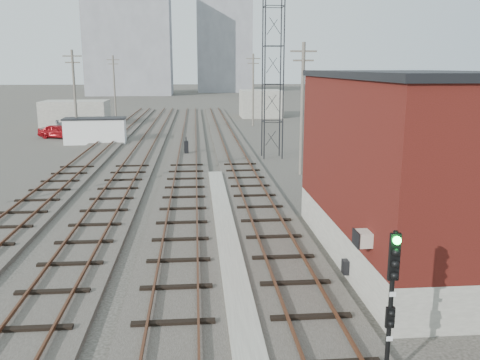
{
  "coord_description": "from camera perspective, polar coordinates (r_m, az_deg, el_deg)",
  "views": [
    {
      "loc": [
        -0.74,
        -6.37,
        7.38
      ],
      "look_at": [
        1.26,
        16.73,
        2.2
      ],
      "focal_mm": 38.0,
      "sensor_mm": 36.0,
      "label": 1
    }
  ],
  "objects": [
    {
      "name": "utility_pole_right_a",
      "position": [
        35.22,
        7.0,
        8.29
      ],
      "size": [
        1.8,
        0.24,
        9.0
      ],
      "color": "#595147",
      "rests_on": "ground"
    },
    {
      "name": "utility_pole_right_b",
      "position": [
        64.83,
        1.49,
        10.29
      ],
      "size": [
        1.8,
        0.24,
        9.0
      ],
      "color": "#595147",
      "rests_on": "ground"
    },
    {
      "name": "platform_curb",
      "position": [
        21.66,
        -1.39,
        -6.97
      ],
      "size": [
        0.9,
        28.0,
        0.26
      ],
      "primitive_type": "cube",
      "color": "gray",
      "rests_on": "ground"
    },
    {
      "name": "apartment_right",
      "position": [
        156.72,
        -1.81,
        14.63
      ],
      "size": [
        16.0,
        12.0,
        26.0
      ],
      "primitive_type": "cube",
      "color": "gray",
      "rests_on": "ground"
    },
    {
      "name": "apartment_left",
      "position": [
        142.63,
        -12.35,
        15.36
      ],
      "size": [
        22.0,
        14.0,
        30.0
      ],
      "primitive_type": "cube",
      "color": "gray",
      "rests_on": "ground"
    },
    {
      "name": "track_mid_right",
      "position": [
        45.96,
        -5.85,
        3.41
      ],
      "size": [
        3.2,
        90.0,
        0.39
      ],
      "color": "#332D28",
      "rests_on": "ground"
    },
    {
      "name": "track_left",
      "position": [
        46.78,
        -15.71,
        3.17
      ],
      "size": [
        3.2,
        90.0,
        0.39
      ],
      "color": "#332D28",
      "rests_on": "ground"
    },
    {
      "name": "site_trailer",
      "position": [
        52.17,
        -15.94,
        5.37
      ],
      "size": [
        6.12,
        2.96,
        2.51
      ],
      "rotation": [
        0.0,
        0.0,
        0.06
      ],
      "color": "white",
      "rests_on": "ground"
    },
    {
      "name": "car_silver",
      "position": [
        60.63,
        -16.53,
        5.67
      ],
      "size": [
        3.84,
        1.42,
        1.26
      ],
      "primitive_type": "imported",
      "rotation": [
        0.0,
        0.0,
        1.59
      ],
      "color": "#A1A4A9",
      "rests_on": "ground"
    },
    {
      "name": "lattice_tower",
      "position": [
        41.84,
        3.72,
        12.72
      ],
      "size": [
        1.6,
        1.6,
        15.0
      ],
      "color": "black",
      "rests_on": "ground"
    },
    {
      "name": "signal_mast",
      "position": [
        12.56,
        16.66,
        -12.46
      ],
      "size": [
        0.4,
        0.4,
        3.76
      ],
      "color": "gray",
      "rests_on": "ground"
    },
    {
      "name": "brick_building",
      "position": [
        20.48,
        18.88,
        1.36
      ],
      "size": [
        6.54,
        12.2,
        7.22
      ],
      "color": "gray",
      "rests_on": "ground"
    },
    {
      "name": "shed_left",
      "position": [
        68.35,
        -17.98,
        7.12
      ],
      "size": [
        8.0,
        5.0,
        3.2
      ],
      "primitive_type": "cube",
      "color": "gray",
      "rests_on": "ground"
    },
    {
      "name": "car_red",
      "position": [
        57.19,
        -19.71,
        5.17
      ],
      "size": [
        4.6,
        3.01,
        1.46
      ],
      "primitive_type": "imported",
      "rotation": [
        0.0,
        0.0,
        1.24
      ],
      "color": "maroon",
      "rests_on": "ground"
    },
    {
      "name": "utility_pole_left_c",
      "position": [
        77.31,
        -13.93,
        10.31
      ],
      "size": [
        1.8,
        0.24,
        9.0
      ],
      "color": "#595147",
      "rests_on": "ground"
    },
    {
      "name": "track_right",
      "position": [
        46.07,
        -0.86,
        3.5
      ],
      "size": [
        3.2,
        90.0,
        0.39
      ],
      "color": "#332D28",
      "rests_on": "ground"
    },
    {
      "name": "shed_right",
      "position": [
        77.18,
        2.33,
        8.57
      ],
      "size": [
        6.0,
        6.0,
        4.0
      ],
      "primitive_type": "cube",
      "color": "gray",
      "rests_on": "ground"
    },
    {
      "name": "utility_pole_left_b",
      "position": [
        52.76,
        -18.06,
        9.17
      ],
      "size": [
        1.8,
        0.24,
        9.0
      ],
      "color": "#595147",
      "rests_on": "ground"
    },
    {
      "name": "ground",
      "position": [
        66.79,
        -4.31,
        6.2
      ],
      "size": [
        320.0,
        320.0,
        0.0
      ],
      "primitive_type": "plane",
      "color": "#282621",
      "rests_on": "ground"
    },
    {
      "name": "car_grey",
      "position": [
        63.55,
        -17.98,
        5.89
      ],
      "size": [
        4.64,
        2.46,
        1.28
      ],
      "primitive_type": "imported",
      "rotation": [
        0.0,
        0.0,
        1.73
      ],
      "color": "slate",
      "rests_on": "ground"
    },
    {
      "name": "switch_stand",
      "position": [
        43.43,
        -6.06,
        3.67
      ],
      "size": [
        0.38,
        0.38,
        1.49
      ],
      "rotation": [
        0.0,
        0.0,
        0.11
      ],
      "color": "black",
      "rests_on": "ground"
    },
    {
      "name": "track_mid_left",
      "position": [
        46.2,
        -10.82,
        3.3
      ],
      "size": [
        3.2,
        90.0,
        0.39
      ],
      "color": "#332D28",
      "rests_on": "ground"
    }
  ]
}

